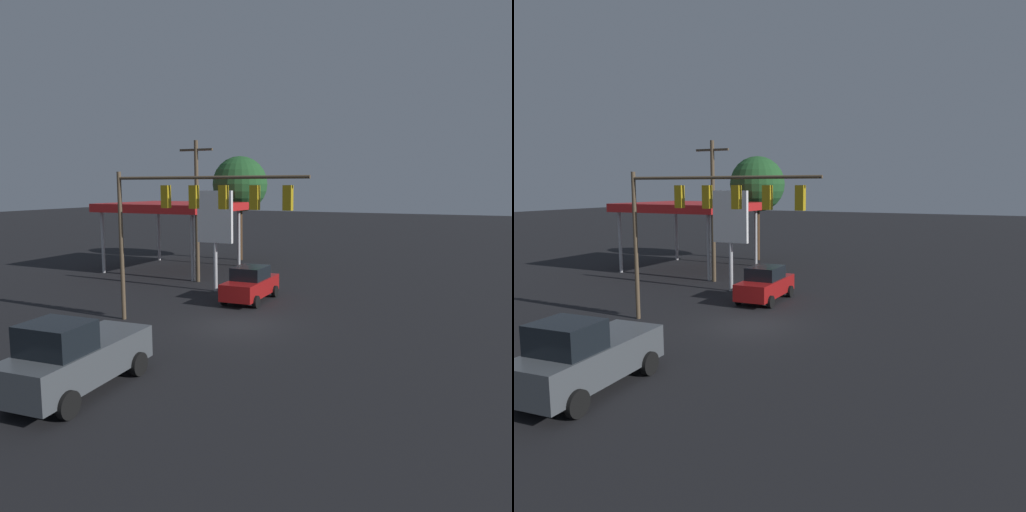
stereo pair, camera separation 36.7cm
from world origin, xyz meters
The scene contains 9 objects.
ground_plane centered at (0.00, 0.00, 0.00)m, with size 200.00×200.00×0.00m, color black.
traffic_signal_assembly centered at (1.47, 1.30, 5.40)m, with size 9.34×0.43×6.98m.
utility_pole centered at (7.13, -8.34, 4.90)m, with size 2.40×0.26×9.24m.
gas_station_canopy centered at (11.40, -11.94, 4.71)m, with size 8.84×8.19×5.07m.
price_sign centered at (4.58, -6.16, 4.27)m, with size 2.30×0.27×6.06m.
sedan_far centered at (1.56, -4.69, 0.95)m, with size 2.19×4.47×1.93m.
pickup_parked centered at (1.19, 8.80, 1.11)m, with size 2.55×5.33×2.40m.
street_tree centered at (8.95, -18.44, 6.48)m, with size 4.67×4.67×8.84m.
fire_hydrant centered at (5.98, 5.09, 0.44)m, with size 0.24×0.24×0.88m.
Camera 2 is at (-10.27, 19.71, 6.31)m, focal length 35.00 mm.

